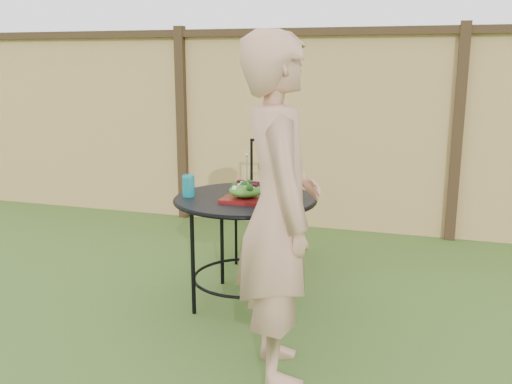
# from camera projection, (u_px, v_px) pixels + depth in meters

# --- Properties ---
(ground) EXTENTS (60.00, 60.00, 0.00)m
(ground) POSITION_uv_depth(u_px,v_px,m) (236.00, 322.00, 3.52)
(ground) COLOR #224616
(ground) RESTS_ON ground
(fence) EXTENTS (8.00, 0.12, 1.90)m
(fence) POSITION_uv_depth(u_px,v_px,m) (311.00, 129.00, 5.35)
(fence) COLOR #EDC075
(fence) RESTS_ON ground
(patio_table) EXTENTS (0.92, 0.92, 0.72)m
(patio_table) POSITION_uv_depth(u_px,v_px,m) (245.00, 218.00, 3.68)
(patio_table) COLOR black
(patio_table) RESTS_ON ground
(patio_chair) EXTENTS (0.46, 0.46, 0.95)m
(patio_chair) POSITION_uv_depth(u_px,v_px,m) (270.00, 197.00, 4.59)
(patio_chair) COLOR black
(patio_chair) RESTS_ON ground
(diner) EXTENTS (0.63, 0.74, 1.72)m
(diner) POSITION_uv_depth(u_px,v_px,m) (279.00, 212.00, 2.77)
(diner) COLOR tan
(diner) RESTS_ON ground
(salad_plate) EXTENTS (0.27, 0.27, 0.02)m
(salad_plate) POSITION_uv_depth(u_px,v_px,m) (246.00, 199.00, 3.56)
(salad_plate) COLOR #470B0A
(salad_plate) RESTS_ON patio_table
(salad) EXTENTS (0.21, 0.21, 0.08)m
(salad) POSITION_uv_depth(u_px,v_px,m) (246.00, 190.00, 3.55)
(salad) COLOR #235614
(salad) RESTS_ON salad_plate
(fork) EXTENTS (0.01, 0.01, 0.18)m
(fork) POSITION_uv_depth(u_px,v_px,m) (247.00, 170.00, 3.52)
(fork) COLOR silver
(fork) RESTS_ON salad
(drinking_glass) EXTENTS (0.08, 0.08, 0.14)m
(drinking_glass) POSITION_uv_depth(u_px,v_px,m) (189.00, 186.00, 3.66)
(drinking_glass) COLOR #0C8091
(drinking_glass) RESTS_ON patio_table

